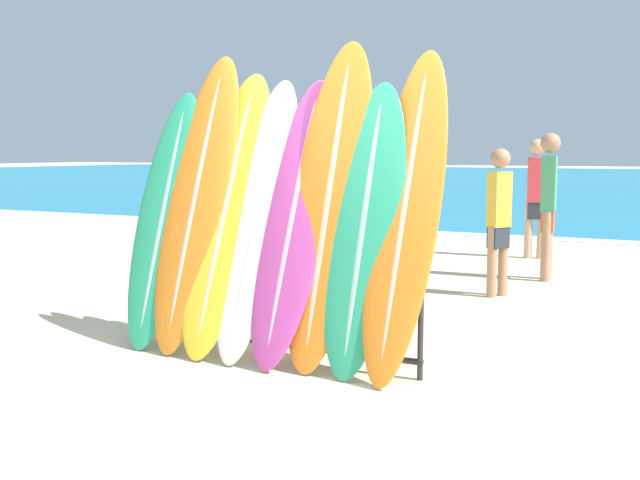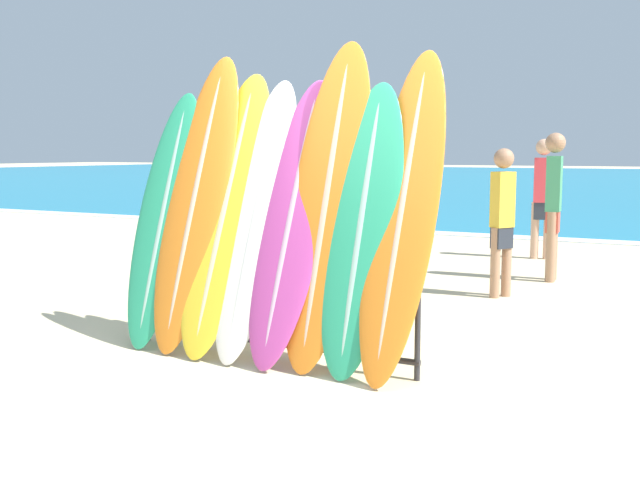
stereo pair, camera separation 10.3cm
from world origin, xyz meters
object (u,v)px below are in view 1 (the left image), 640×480
Objects in this scene: person_near_water at (536,194)px; person_far_left at (499,216)px; surfboard_slot_1 at (197,200)px; surfboard_slot_7 at (406,210)px; surfboard_rack at (271,301)px; surfboard_slot_6 at (364,226)px; surfboard_slot_0 at (164,217)px; surfboard_slot_2 at (227,211)px; surfboard_slot_3 at (258,216)px; surfboard_slot_5 at (329,201)px; person_mid_beach at (548,200)px; surfboard_slot_4 at (294,219)px.

person_far_left is at bearing 80.88° from person_near_water.
surfboard_slot_7 is at bearing 0.30° from surfboard_slot_1.
surfboard_rack is 1.16× the size of surfboard_slot_6.
surfboard_slot_6 is at bearing 4.07° from surfboard_rack.
person_far_left is (1.91, 3.09, -0.15)m from surfboard_slot_0.
surfboard_slot_0 is 1.29× the size of person_far_left.
surfboard_slot_2 is 1.43m from surfboard_slot_7.
surfboard_rack is 1.02× the size of surfboard_slot_1.
surfboard_slot_6 is (0.87, -0.03, -0.03)m from surfboard_slot_3.
surfboard_slot_2 is 0.92× the size of surfboard_slot_5.
person_far_left is (-0.09, 3.03, -0.28)m from surfboard_slot_7.
person_mid_beach is (0.46, 4.36, -0.06)m from surfboard_slot_6.
surfboard_slot_3 is 0.89× the size of surfboard_slot_5.
surfboard_slot_1 is 1.48× the size of person_far_left.
surfboard_slot_1 is at bearing -28.13° from person_mid_beach.
surfboard_slot_4 is 1.22× the size of person_near_water.
person_mid_beach is 1.30m from person_far_left.
surfboard_slot_0 is 6.40m from person_near_water.
person_far_left is at bearing 76.30° from surfboard_slot_4.
surfboard_rack is 4.60m from person_mid_beach.
surfboard_slot_1 is at bearing 64.00° from person_near_water.
person_mid_beach is at bearing -160.99° from person_far_left.
surfboard_rack is 0.78m from surfboard_slot_2.
surfboard_slot_5 is (0.86, 0.01, 0.09)m from surfboard_slot_2.
surfboard_slot_4 is 0.92× the size of surfboard_slot_7.
surfboard_slot_5 is at bearing 0.25° from surfboard_slot_1.
surfboard_rack is at bearing -19.37° from person_mid_beach.
surfboard_slot_3 is 1.00× the size of surfboard_slot_4.
surfboard_slot_4 is at bearing 177.70° from surfboard_slot_6.
surfboard_slot_3 is at bearing -21.48° from person_mid_beach.
surfboard_slot_1 reaches higher than person_far_left.
surfboard_slot_3 is 1.03× the size of surfboard_slot_6.
surfboard_slot_7 reaches higher than surfboard_slot_3.
surfboard_slot_2 is 6.24m from person_near_water.
surfboard_slot_0 reaches higher than surfboard_rack.
surfboard_slot_5 reaches higher than surfboard_slot_4.
surfboard_slot_7 is at bearing 0.41° from surfboard_slot_5.
person_mid_beach is (0.76, 4.31, -0.22)m from surfboard_slot_5.
surfboard_slot_0 is at bearing -171.06° from surfboard_slot_1.
surfboard_slot_4 reaches higher than surfboard_slot_6.
surfboard_slot_5 is 0.34m from surfboard_slot_6.
surfboard_slot_2 is 0.86m from surfboard_slot_5.
person_far_left is at bearing -16.65° from person_mid_beach.
surfboard_slot_1 is 1.10× the size of surfboard_slot_3.
person_far_left is at bearing 86.54° from surfboard_slot_6.
surfboard_slot_5 reaches higher than person_far_left.
surfboard_slot_3 is 0.59m from surfboard_slot_5.
surfboard_slot_4 is at bearing -1.40° from surfboard_slot_3.
surfboard_slot_7 is (1.15, 0.03, 0.08)m from surfboard_slot_3.
person_mid_beach is at bearing 79.97° from surfboard_slot_5.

